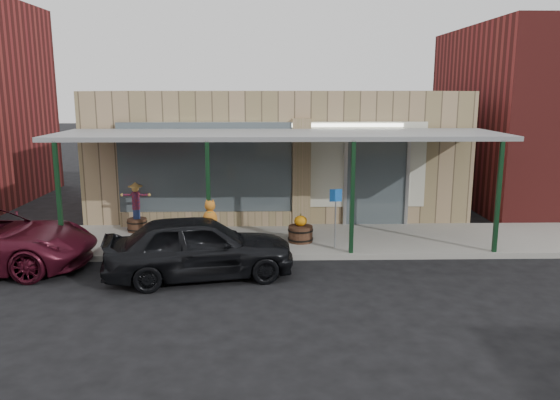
{
  "coord_description": "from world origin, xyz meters",
  "views": [
    {
      "loc": [
        -0.32,
        -11.21,
        4.25
      ],
      "look_at": [
        -0.0,
        2.6,
        1.44
      ],
      "focal_mm": 35.0,
      "sensor_mm": 36.0,
      "label": 1
    }
  ],
  "objects_px": {
    "barrel_pumpkin": "(300,232)",
    "parked_sedan": "(200,247)",
    "barrel_scarecrow": "(137,215)",
    "handicap_sign": "(336,210)"
  },
  "relations": [
    {
      "from": "handicap_sign",
      "to": "barrel_pumpkin",
      "type": "bearing_deg",
      "value": 140.09
    },
    {
      "from": "barrel_scarecrow",
      "to": "barrel_pumpkin",
      "type": "relative_size",
      "value": 1.87
    },
    {
      "from": "parked_sedan",
      "to": "barrel_scarecrow",
      "type": "bearing_deg",
      "value": 20.96
    },
    {
      "from": "parked_sedan",
      "to": "barrel_pumpkin",
      "type": "bearing_deg",
      "value": -56.52
    },
    {
      "from": "barrel_pumpkin",
      "to": "parked_sedan",
      "type": "relative_size",
      "value": 0.17
    },
    {
      "from": "barrel_scarecrow",
      "to": "barrel_pumpkin",
      "type": "bearing_deg",
      "value": -17.98
    },
    {
      "from": "barrel_pumpkin",
      "to": "parked_sedan",
      "type": "height_order",
      "value": "parked_sedan"
    },
    {
      "from": "barrel_scarecrow",
      "to": "handicap_sign",
      "type": "xyz_separation_m",
      "value": [
        5.62,
        -1.85,
        0.52
      ]
    },
    {
      "from": "barrel_scarecrow",
      "to": "parked_sedan",
      "type": "distance_m",
      "value": 4.32
    },
    {
      "from": "barrel_pumpkin",
      "to": "barrel_scarecrow",
      "type": "bearing_deg",
      "value": 165.23
    }
  ]
}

